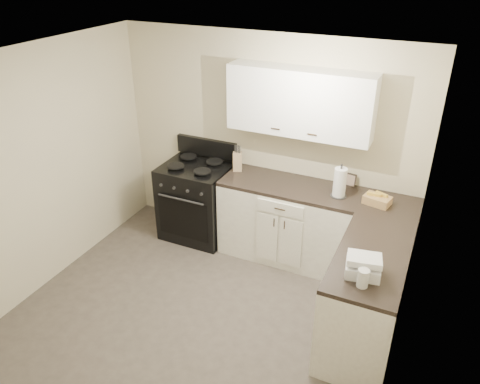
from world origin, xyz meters
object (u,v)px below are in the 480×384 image
at_px(paper_towel, 340,183).
at_px(countertop_grill, 363,268).
at_px(stove, 197,202).
at_px(wicker_basket, 377,200).
at_px(knife_block, 237,162).

xyz_separation_m(paper_towel, countertop_grill, (0.50, -1.21, -0.11)).
distance_m(stove, paper_towel, 1.85).
relative_size(stove, countertop_grill, 3.57).
bearing_deg(wicker_basket, knife_block, 175.51).
height_order(knife_block, paper_towel, paper_towel).
relative_size(stove, paper_towel, 3.03).
bearing_deg(stove, countertop_grill, -28.47).
xyz_separation_m(stove, paper_towel, (1.74, -0.01, 0.64)).
height_order(paper_towel, wicker_basket, paper_towel).
distance_m(wicker_basket, countertop_grill, 1.22).
height_order(wicker_basket, countertop_grill, countertop_grill).
relative_size(stove, wicker_basket, 3.72).
xyz_separation_m(knife_block, countertop_grill, (1.74, -1.34, -0.06)).
xyz_separation_m(wicker_basket, countertop_grill, (0.10, -1.21, 0.01)).
xyz_separation_m(stove, knife_block, (0.50, 0.12, 0.59)).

